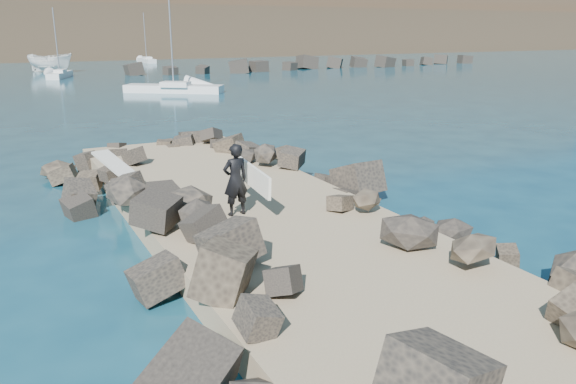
% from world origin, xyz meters
% --- Properties ---
extents(ground, '(800.00, 800.00, 0.00)m').
position_xyz_m(ground, '(0.00, 0.00, 0.00)').
color(ground, '#0F384C').
rests_on(ground, ground).
extents(jetty, '(6.00, 26.00, 0.60)m').
position_xyz_m(jetty, '(0.00, -2.00, 0.30)').
color(jetty, '#8C7759').
rests_on(jetty, ground).
extents(riprap_left, '(2.60, 22.00, 1.00)m').
position_xyz_m(riprap_left, '(-2.90, -1.50, 0.50)').
color(riprap_left, black).
rests_on(riprap_left, ground).
extents(riprap_right, '(2.60, 22.00, 1.00)m').
position_xyz_m(riprap_right, '(2.90, -1.50, 0.50)').
color(riprap_right, black).
rests_on(riprap_right, ground).
extents(breakwater_secondary, '(52.00, 4.00, 1.20)m').
position_xyz_m(breakwater_secondary, '(35.00, 55.00, 0.60)').
color(breakwater_secondary, black).
rests_on(breakwater_secondary, ground).
extents(surfboard_resting, '(1.10, 2.31, 0.07)m').
position_xyz_m(surfboard_resting, '(-2.79, 5.24, 1.04)').
color(surfboard_resting, beige).
rests_on(surfboard_resting, riprap_left).
extents(boat_imported, '(6.26, 5.73, 2.39)m').
position_xyz_m(boat_imported, '(0.94, 65.77, 1.20)').
color(boat_imported, white).
rests_on(boat_imported, ground).
extents(surfer_with_board, '(0.87, 2.30, 1.85)m').
position_xyz_m(surfer_with_board, '(-0.65, 0.52, 1.53)').
color(surfer_with_board, black).
rests_on(surfer_with_board, jetty).
extents(sailboat_f, '(2.56, 6.20, 7.41)m').
position_xyz_m(sailboat_f, '(34.50, 97.11, 0.35)').
color(sailboat_f, silver).
rests_on(sailboat_f, ground).
extents(sailboat_c, '(7.85, 6.42, 9.96)m').
position_xyz_m(sailboat_c, '(7.81, 35.11, 0.35)').
color(sailboat_c, silver).
rests_on(sailboat_c, ground).
extents(sailboat_b, '(3.46, 6.35, 7.63)m').
position_xyz_m(sailboat_b, '(0.91, 55.79, 0.35)').
color(sailboat_b, silver).
rests_on(sailboat_b, ground).
extents(sailboat_d, '(1.60, 6.55, 7.92)m').
position_xyz_m(sailboat_d, '(16.91, 81.50, 0.35)').
color(sailboat_d, silver).
rests_on(sailboat_d, ground).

